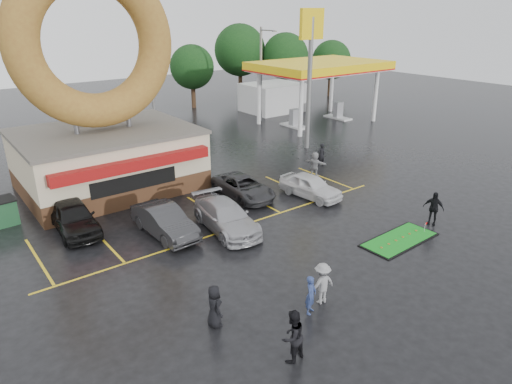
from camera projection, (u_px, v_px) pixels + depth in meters
ground at (278, 253)px, 21.07m from camera, size 120.00×120.00×0.00m
donut_shop at (103, 117)px, 27.33m from camera, size 10.20×8.70×13.50m
gas_station at (298, 81)px, 46.41m from camera, size 12.30×13.65×5.90m
shell_sign at (311, 54)px, 34.50m from camera, size 2.20×0.36×10.60m
streetlight_mid at (152, 85)px, 37.01m from camera, size 0.40×2.21×9.00m
streetlight_right at (261, 73)px, 44.49m from camera, size 0.40×2.21×9.00m
tree_far_a at (285, 56)px, 55.93m from camera, size 5.60×5.60×8.00m
tree_far_b at (331, 60)px, 58.06m from camera, size 4.90×4.90×7.00m
tree_far_c at (240, 50)px, 56.40m from camera, size 6.30×6.30×9.00m
tree_far_d at (192, 67)px, 50.92m from camera, size 4.90×4.90×7.00m
car_black at (73, 217)px, 22.91m from camera, size 2.06×4.68×1.57m
car_dgrey at (164, 221)px, 22.56m from camera, size 1.78×4.54×1.47m
car_silver at (226, 217)px, 23.09m from camera, size 2.59×5.15×1.43m
car_grey at (243, 187)px, 27.19m from camera, size 2.20×4.62×1.27m
car_white at (310, 186)px, 27.19m from camera, size 2.10×4.22×1.38m
person_blue at (311, 295)px, 16.68m from camera, size 0.66×0.59×1.53m
person_blackjkt at (292, 336)px, 14.33m from camera, size 0.97×0.80×1.83m
person_hoodie at (322, 283)px, 17.23m from camera, size 1.15×0.73×1.68m
person_bystander at (214, 306)px, 15.98m from camera, size 0.58×0.82×1.60m
person_cameraman at (433, 208)px, 23.66m from camera, size 0.78×1.13×1.78m
person_walker_near at (315, 164)px, 30.63m from camera, size 1.00×1.61×1.66m
person_walker_far at (321, 155)px, 32.57m from camera, size 0.67×0.50×1.66m
putting_green at (399, 240)px, 22.25m from camera, size 4.21×1.92×0.52m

